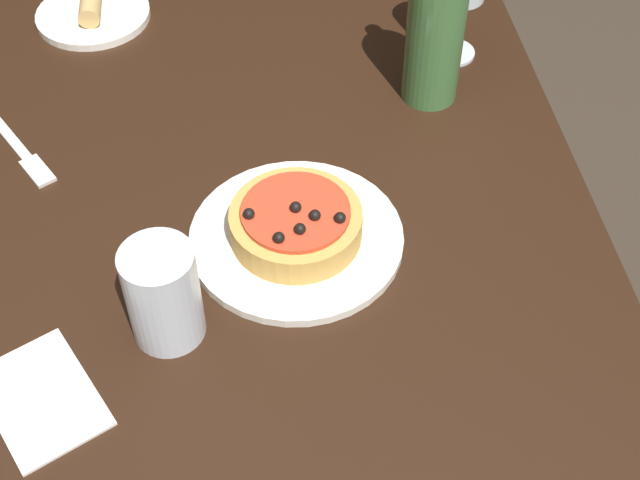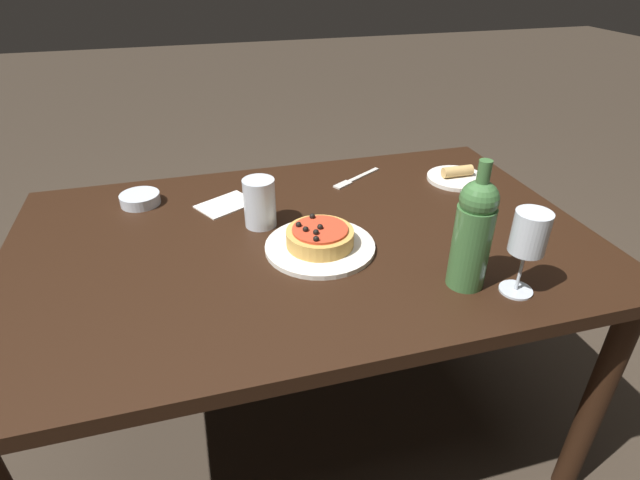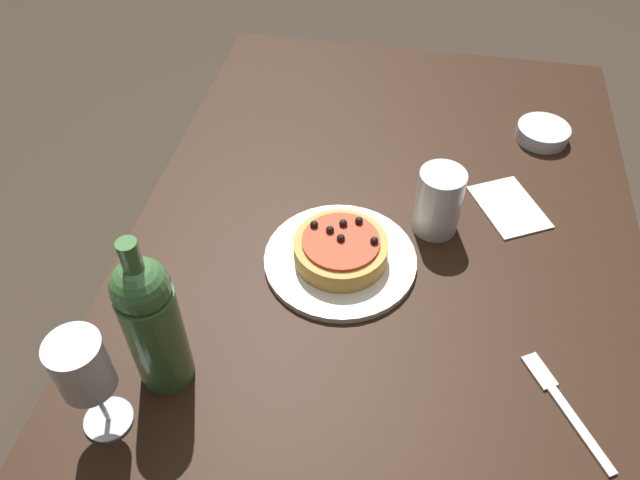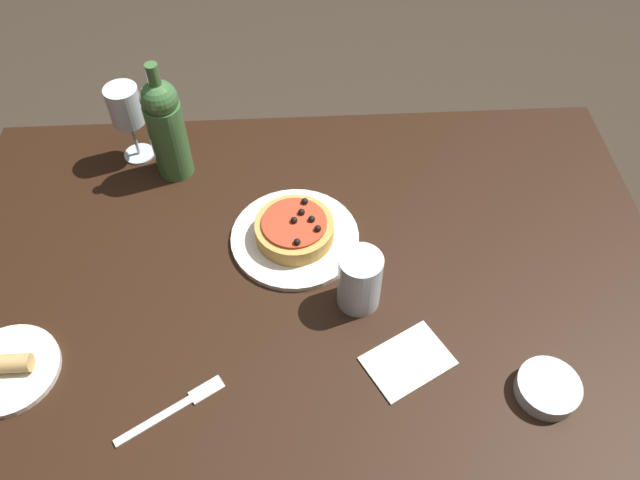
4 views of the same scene
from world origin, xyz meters
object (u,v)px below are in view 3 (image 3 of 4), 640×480
dining_table (378,286)px  dinner_plate (340,260)px  wine_glass (83,369)px  side_bowl (543,133)px  wine_bottle (152,321)px  water_cup (439,201)px  pizza (341,249)px  fork (562,403)px

dining_table → dinner_plate: size_ratio=5.44×
wine_glass → side_bowl: size_ratio=1.72×
wine_bottle → wine_glass: bearing=-31.1°
water_cup → wine_bottle: bearing=-44.6°
wine_bottle → water_cup: wine_bottle is taller
wine_bottle → side_bowl: wine_bottle is taller
pizza → dinner_plate: bearing=-2.3°
dining_table → dinner_plate: (0.02, -0.07, 0.08)m
wine_glass → wine_bottle: (-0.09, 0.05, -0.01)m
side_bowl → pizza: bearing=-40.7°
wine_bottle → side_bowl: 0.90m
pizza → fork: pizza is taller
dining_table → wine_bottle: 0.45m
dining_table → pizza: size_ratio=8.92×
pizza → wine_glass: size_ratio=0.86×
wine_glass → wine_bottle: size_ratio=0.66×
dining_table → pizza: pizza is taller
dinner_plate → wine_bottle: size_ratio=0.93×
pizza → water_cup: 0.20m
pizza → water_cup: (-0.12, 0.15, 0.03)m
dining_table → water_cup: (-0.09, 0.09, 0.14)m
pizza → wine_bottle: 0.35m
fork → wine_bottle: bearing=64.0°
dinner_plate → wine_bottle: (0.26, -0.22, 0.12)m
pizza → wine_bottle: bearing=-39.7°
pizza → wine_bottle: wine_bottle is taller
wine_bottle → water_cup: size_ratio=2.23×
dining_table → side_bowl: 0.50m
wine_bottle → side_bowl: bearing=139.7°
wine_glass → side_bowl: (-0.77, 0.63, -0.12)m
wine_bottle → dinner_plate: bearing=140.3°
wine_glass → dining_table: bearing=137.7°
dining_table → side_bowl: size_ratio=13.16×
dining_table → wine_glass: 0.55m
pizza → side_bowl: pizza is taller
dining_table → wine_glass: size_ratio=7.64×
pizza → fork: bearing=59.5°
wine_glass → water_cup: size_ratio=1.48×
dinner_plate → dining_table: bearing=108.5°
dining_table → water_cup: 0.19m
water_cup → pizza: bearing=-53.2°
pizza → water_cup: water_cup is taller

